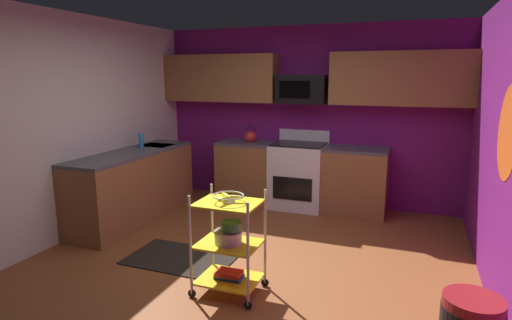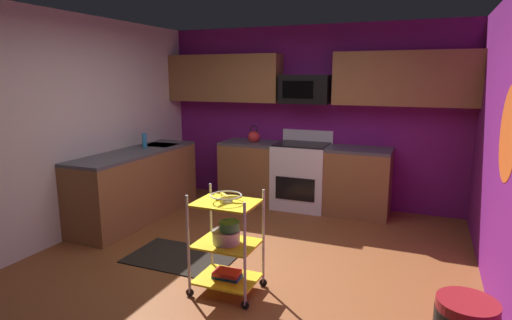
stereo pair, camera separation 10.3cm
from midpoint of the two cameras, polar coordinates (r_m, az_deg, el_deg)
floor at (r=4.37m, az=-1.04°, el=-14.44°), size 4.40×4.80×0.04m
wall_back at (r=6.27m, az=7.81°, el=5.93°), size 4.52×0.06×2.60m
wall_left at (r=5.27m, az=-24.00°, el=4.03°), size 0.06×4.80×2.60m
wall_flower_decal at (r=3.78m, az=31.82°, el=3.07°), size 0.00×0.76×0.76m
counter_run at (r=5.84m, az=-3.06°, el=-2.71°), size 3.42×2.63×0.92m
oven_range at (r=6.09m, az=6.73°, el=-2.04°), size 0.76×0.65×1.10m
upper_cabinets at (r=6.05m, az=7.50°, el=10.96°), size 4.40×0.33×0.70m
microwave at (r=6.03m, az=7.27°, el=9.54°), size 0.70×0.39×0.40m
rolling_cart at (r=3.72m, az=-3.20°, el=-11.29°), size 0.60×0.43×0.91m
fruit_bowl at (r=3.58m, az=-3.28°, el=-5.03°), size 0.27×0.27×0.07m
mixing_bowl_large at (r=3.69m, az=-3.28°, el=-10.34°), size 0.25×0.25×0.11m
mixing_bowl_small at (r=3.65m, az=-2.83°, el=-8.95°), size 0.18×0.18×0.08m
book_stack at (r=3.84m, az=-3.15°, el=-15.29°), size 0.25×0.17×0.07m
kettle at (r=6.23m, az=0.18°, el=3.19°), size 0.21×0.18×0.26m
dish_soap_bottle at (r=5.90m, az=-14.48°, el=2.60°), size 0.06×0.06×0.20m
floor_rug at (r=4.59m, az=-9.52°, el=-12.96°), size 1.10×0.70×0.01m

